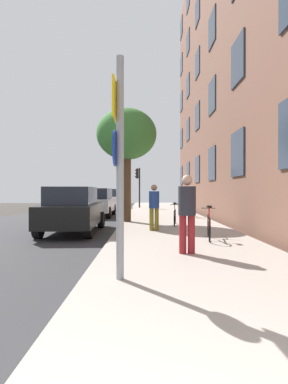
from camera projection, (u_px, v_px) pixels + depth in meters
The scene contains 15 objects.
ground_plane at pixel (98, 219), 15.74m from camera, with size 41.80×41.80×0.00m, color #332D28.
road_asphalt at pixel (57, 219), 15.73m from camera, with size 7.00×38.00×0.01m, color #2D2D30.
sidewalk at pixel (165, 218), 15.74m from camera, with size 4.20×38.00×0.12m, color #9E9389.
building_facade at pixel (217, 42), 15.20m from camera, with size 0.56×27.00×17.92m.
sign_post at pixel (118, 155), 4.72m from camera, with size 0.16×0.60×3.48m.
traffic_light at pixel (138, 180), 24.61m from camera, with size 0.43×0.24×3.23m.
tree_near at pixel (126, 136), 13.56m from camera, with size 2.69×2.69×5.06m.
bicycle_0 at pixel (209, 226), 8.64m from camera, with size 0.48×1.71×0.96m.
bicycle_1 at pixel (175, 216), 12.20m from camera, with size 0.42×1.61×0.90m.
bicycle_2 at pixel (189, 210), 16.08m from camera, with size 0.42×1.65×0.96m.
pedestrian_0 at pixel (187, 209), 6.65m from camera, with size 0.43×0.43×1.73m.
pedestrian_1 at pixel (154, 204), 10.47m from camera, with size 0.38×0.38×1.59m.
car_0 at pixel (73, 209), 10.69m from camera, with size 1.90×4.31×1.62m.
car_1 at pixel (97, 202), 17.51m from camera, with size 1.88×4.29×1.62m.
car_2 at pixel (111, 199), 24.50m from camera, with size 1.94×4.17×1.62m.
Camera 1 is at (-0.00, -0.73, 1.50)m, focal length 28.32 mm.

